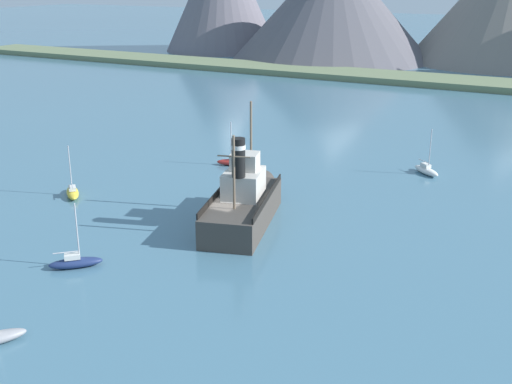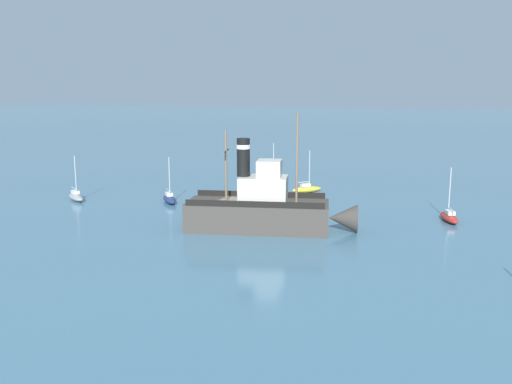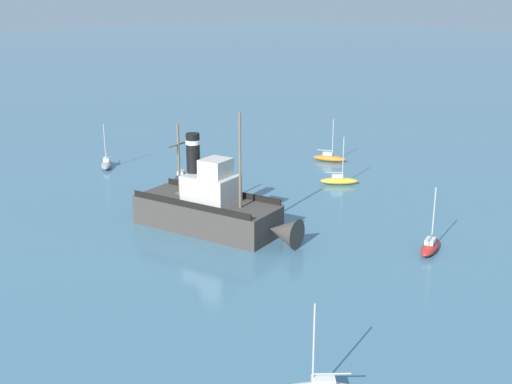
{
  "view_description": "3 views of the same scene",
  "coord_description": "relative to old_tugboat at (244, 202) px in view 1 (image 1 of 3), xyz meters",
  "views": [
    {
      "loc": [
        25.11,
        -41.75,
        20.17
      ],
      "look_at": [
        2.04,
        1.88,
        3.24
      ],
      "focal_mm": 45.0,
      "sensor_mm": 36.0,
      "label": 1
    },
    {
      "loc": [
        42.14,
        19.48,
        11.84
      ],
      "look_at": [
        -1.92,
        0.98,
        2.73
      ],
      "focal_mm": 38.0,
      "sensor_mm": 36.0,
      "label": 2
    },
    {
      "loc": [
        30.58,
        41.32,
        18.27
      ],
      "look_at": [
        -1.9,
        5.4,
        3.36
      ],
      "focal_mm": 45.0,
      "sensor_mm": 36.0,
      "label": 3
    }
  ],
  "objects": [
    {
      "name": "old_tugboat",
      "position": [
        0.0,
        0.0,
        0.0
      ],
      "size": [
        7.43,
        14.78,
        9.9
      ],
      "color": "#423D38",
      "rests_on": "ground"
    },
    {
      "name": "shoreline_strip",
      "position": [
        -0.44,
        80.04,
        -1.23
      ],
      "size": [
        240.0,
        12.0,
        1.2
      ],
      "primitive_type": "cube",
      "color": "#6B7A56",
      "rests_on": "ground"
    },
    {
      "name": "sailboat_white",
      "position": [
        10.34,
        21.11,
        -1.4
      ],
      "size": [
        3.6,
        3.31,
        4.9
      ],
      "color": "white",
      "rests_on": "ground"
    },
    {
      "name": "sailboat_navy",
      "position": [
        -6.47,
        -13.46,
        -1.4
      ],
      "size": [
        3.51,
        3.41,
        4.9
      ],
      "color": "navy",
      "rests_on": "ground"
    },
    {
      "name": "mountain_ridge",
      "position": [
        2.52,
        114.7,
        12.28
      ],
      "size": [
        177.62,
        68.56,
        32.79
      ],
      "color": "slate",
      "rests_on": "ground"
    },
    {
      "name": "ground_plane",
      "position": [
        -0.44,
        -2.77,
        -1.83
      ],
      "size": [
        600.0,
        600.0,
        0.0
      ],
      "primitive_type": "plane",
      "color": "#477289"
    },
    {
      "name": "sailboat_yellow",
      "position": [
        -17.63,
        -1.8,
        -1.4
      ],
      "size": [
        3.52,
        3.4,
        4.9
      ],
      "color": "gold",
      "rests_on": "ground"
    },
    {
      "name": "sailboat_red",
      "position": [
        -9.19,
        14.38,
        -1.4
      ],
      "size": [
        3.94,
        2.38,
        4.9
      ],
      "color": "#B22823",
      "rests_on": "ground"
    }
  ]
}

